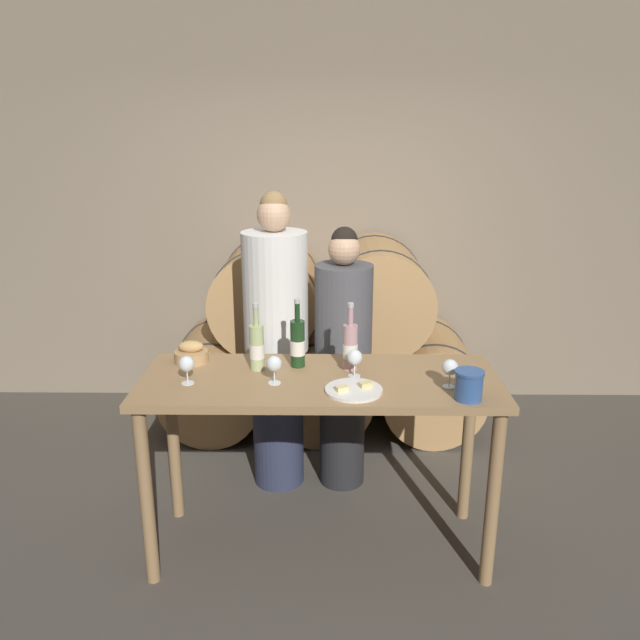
{
  "coord_description": "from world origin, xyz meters",
  "views": [
    {
      "loc": [
        0.03,
        -2.78,
        2.11
      ],
      "look_at": [
        0.0,
        0.13,
        1.2
      ],
      "focal_mm": 35.0,
      "sensor_mm": 36.0,
      "label": 1
    }
  ],
  "objects_px": {
    "tasting_table": "(320,404)",
    "blue_crock": "(469,384)",
    "wine_glass_center": "(355,358)",
    "bread_basket": "(191,354)",
    "wine_bottle_white": "(257,347)",
    "wine_glass_right": "(450,368)",
    "wine_bottle_red": "(298,343)",
    "cheese_plate": "(354,390)",
    "person_right": "(343,360)",
    "wine_glass_far_left": "(187,365)",
    "person_left": "(276,344)",
    "wine_bottle_rose": "(350,346)",
    "wine_glass_left": "(274,364)"
  },
  "relations": [
    {
      "from": "wine_glass_far_left",
      "to": "wine_glass_center",
      "type": "distance_m",
      "value": 0.79
    },
    {
      "from": "wine_bottle_red",
      "to": "wine_bottle_white",
      "type": "xyz_separation_m",
      "value": [
        -0.2,
        -0.04,
        -0.01
      ]
    },
    {
      "from": "tasting_table",
      "to": "blue_crock",
      "type": "bearing_deg",
      "value": -20.08
    },
    {
      "from": "tasting_table",
      "to": "wine_bottle_red",
      "type": "distance_m",
      "value": 0.32
    },
    {
      "from": "wine_bottle_red",
      "to": "bread_basket",
      "type": "bearing_deg",
      "value": 174.37
    },
    {
      "from": "wine_glass_left",
      "to": "wine_bottle_rose",
      "type": "bearing_deg",
      "value": 27.7
    },
    {
      "from": "wine_bottle_white",
      "to": "wine_glass_center",
      "type": "height_order",
      "value": "wine_bottle_white"
    },
    {
      "from": "wine_bottle_white",
      "to": "bread_basket",
      "type": "distance_m",
      "value": 0.37
    },
    {
      "from": "person_left",
      "to": "wine_bottle_red",
      "type": "distance_m",
      "value": 0.54
    },
    {
      "from": "wine_glass_left",
      "to": "wine_glass_center",
      "type": "relative_size",
      "value": 1.0
    },
    {
      "from": "bread_basket",
      "to": "wine_glass_left",
      "type": "height_order",
      "value": "wine_glass_left"
    },
    {
      "from": "wine_bottle_red",
      "to": "cheese_plate",
      "type": "xyz_separation_m",
      "value": [
        0.27,
        -0.32,
        -0.11
      ]
    },
    {
      "from": "wine_glass_far_left",
      "to": "wine_glass_center",
      "type": "bearing_deg",
      "value": 6.97
    },
    {
      "from": "wine_glass_far_left",
      "to": "wine_glass_right",
      "type": "distance_m",
      "value": 1.22
    },
    {
      "from": "bread_basket",
      "to": "person_right",
      "type": "bearing_deg",
      "value": 28.94
    },
    {
      "from": "wine_bottle_white",
      "to": "wine_glass_center",
      "type": "xyz_separation_m",
      "value": [
        0.48,
        -0.09,
        -0.02
      ]
    },
    {
      "from": "tasting_table",
      "to": "wine_bottle_white",
      "type": "bearing_deg",
      "value": 160.53
    },
    {
      "from": "person_right",
      "to": "wine_glass_left",
      "type": "xyz_separation_m",
      "value": [
        -0.34,
        -0.71,
        0.25
      ]
    },
    {
      "from": "blue_crock",
      "to": "person_right",
      "type": "bearing_deg",
      "value": 120.92
    },
    {
      "from": "wine_bottle_white",
      "to": "blue_crock",
      "type": "height_order",
      "value": "wine_bottle_white"
    },
    {
      "from": "wine_glass_center",
      "to": "wine_glass_right",
      "type": "height_order",
      "value": "same"
    },
    {
      "from": "wine_bottle_red",
      "to": "wine_bottle_rose",
      "type": "relative_size",
      "value": 1.03
    },
    {
      "from": "wine_bottle_red",
      "to": "wine_glass_center",
      "type": "distance_m",
      "value": 0.31
    },
    {
      "from": "tasting_table",
      "to": "bread_basket",
      "type": "xyz_separation_m",
      "value": [
        -0.66,
        0.21,
        0.18
      ]
    },
    {
      "from": "blue_crock",
      "to": "wine_glass_far_left",
      "type": "relative_size",
      "value": 0.99
    },
    {
      "from": "bread_basket",
      "to": "tasting_table",
      "type": "bearing_deg",
      "value": -17.38
    },
    {
      "from": "person_left",
      "to": "wine_glass_left",
      "type": "height_order",
      "value": "person_left"
    },
    {
      "from": "person_left",
      "to": "person_right",
      "type": "height_order",
      "value": "person_left"
    },
    {
      "from": "person_right",
      "to": "wine_glass_center",
      "type": "xyz_separation_m",
      "value": [
        0.04,
        -0.62,
        0.25
      ]
    },
    {
      "from": "person_right",
      "to": "bread_basket",
      "type": "xyz_separation_m",
      "value": [
        -0.79,
        -0.44,
        0.19
      ]
    },
    {
      "from": "wine_glass_center",
      "to": "blue_crock",
      "type": "bearing_deg",
      "value": -27.82
    },
    {
      "from": "person_right",
      "to": "blue_crock",
      "type": "relative_size",
      "value": 11.73
    },
    {
      "from": "blue_crock",
      "to": "cheese_plate",
      "type": "relative_size",
      "value": 0.51
    },
    {
      "from": "wine_bottle_red",
      "to": "wine_glass_center",
      "type": "height_order",
      "value": "wine_bottle_red"
    },
    {
      "from": "wine_bottle_red",
      "to": "wine_bottle_white",
      "type": "distance_m",
      "value": 0.2
    },
    {
      "from": "person_right",
      "to": "wine_bottle_rose",
      "type": "height_order",
      "value": "person_right"
    },
    {
      "from": "person_right",
      "to": "cheese_plate",
      "type": "distance_m",
      "value": 0.82
    },
    {
      "from": "blue_crock",
      "to": "wine_glass_center",
      "type": "height_order",
      "value": "wine_glass_center"
    },
    {
      "from": "wine_glass_far_left",
      "to": "person_left",
      "type": "bearing_deg",
      "value": 63.44
    },
    {
      "from": "tasting_table",
      "to": "cheese_plate",
      "type": "xyz_separation_m",
      "value": [
        0.16,
        -0.16,
        0.15
      ]
    },
    {
      "from": "person_left",
      "to": "wine_bottle_red",
      "type": "bearing_deg",
      "value": -73.26
    },
    {
      "from": "wine_glass_right",
      "to": "person_right",
      "type": "bearing_deg",
      "value": 122.11
    },
    {
      "from": "bread_basket",
      "to": "wine_bottle_white",
      "type": "bearing_deg",
      "value": -15.47
    },
    {
      "from": "person_right",
      "to": "blue_crock",
      "type": "distance_m",
      "value": 1.05
    },
    {
      "from": "blue_crock",
      "to": "wine_glass_right",
      "type": "bearing_deg",
      "value": 113.73
    },
    {
      "from": "blue_crock",
      "to": "wine_glass_far_left",
      "type": "bearing_deg",
      "value": 172.72
    },
    {
      "from": "person_left",
      "to": "blue_crock",
      "type": "height_order",
      "value": "person_left"
    },
    {
      "from": "wine_bottle_red",
      "to": "bread_basket",
      "type": "height_order",
      "value": "wine_bottle_red"
    },
    {
      "from": "person_right",
      "to": "blue_crock",
      "type": "xyz_separation_m",
      "value": [
        0.53,
        -0.88,
        0.22
      ]
    },
    {
      "from": "tasting_table",
      "to": "wine_glass_left",
      "type": "height_order",
      "value": "wine_glass_left"
    }
  ]
}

